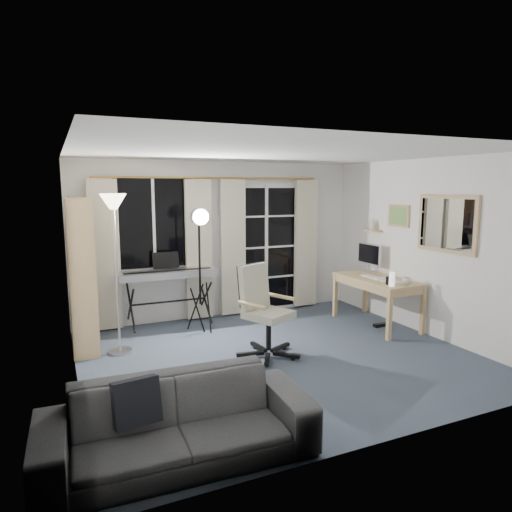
{
  "coord_description": "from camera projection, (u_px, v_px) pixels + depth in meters",
  "views": [
    {
      "loc": [
        -2.4,
        -4.66,
        2.02
      ],
      "look_at": [
        -0.14,
        0.35,
        1.18
      ],
      "focal_mm": 32.0,
      "sensor_mm": 36.0,
      "label": 1
    }
  ],
  "objects": [
    {
      "name": "framed_print",
      "position": [
        399.0,
        216.0,
        6.64
      ],
      "size": [
        0.03,
        0.42,
        0.32
      ],
      "color": "tan",
      "rests_on": "floor"
    },
    {
      "name": "studio_light",
      "position": [
        200.0,
        231.0,
        6.17
      ],
      "size": [
        0.33,
        0.35,
        1.78
      ],
      "rotation": [
        0.0,
        0.0,
        -0.08
      ],
      "color": "black",
      "rests_on": "floor"
    },
    {
      "name": "mug",
      "position": [
        407.0,
        280.0,
        6.21
      ],
      "size": [
        0.12,
        0.09,
        0.12
      ],
      "primitive_type": "imported",
      "rotation": [
        0.0,
        0.0,
        0.01
      ],
      "color": "silver",
      "rests_on": "desk"
    },
    {
      "name": "curtains",
      "position": [
        215.0,
        248.0,
        6.95
      ],
      "size": [
        3.6,
        0.07,
        2.13
      ],
      "color": "gold",
      "rests_on": "floor"
    },
    {
      "name": "window",
      "position": [
        153.0,
        223.0,
        6.61
      ],
      "size": [
        1.2,
        0.08,
        1.4
      ],
      "color": "white",
      "rests_on": "floor"
    },
    {
      "name": "wall_mirror",
      "position": [
        447.0,
        224.0,
        5.83
      ],
      "size": [
        0.04,
        0.94,
        0.74
      ],
      "color": "tan",
      "rests_on": "floor"
    },
    {
      "name": "torchiere_lamp",
      "position": [
        114.0,
        226.0,
        5.38
      ],
      "size": [
        0.38,
        0.38,
        1.94
      ],
      "rotation": [
        0.0,
        0.0,
        -0.25
      ],
      "color": "#B2B2B7",
      "rests_on": "floor"
    },
    {
      "name": "keyboard_piano",
      "position": [
        168.0,
        275.0,
        6.52
      ],
      "size": [
        1.4,
        0.69,
        1.02
      ],
      "rotation": [
        0.0,
        0.0,
        -0.01
      ],
      "color": "black",
      "rests_on": "floor"
    },
    {
      "name": "bookshelf",
      "position": [
        80.0,
        279.0,
        5.61
      ],
      "size": [
        0.34,
        0.89,
        1.88
      ],
      "rotation": [
        0.0,
        0.0,
        -0.04
      ],
      "color": "tan",
      "rests_on": "floor"
    },
    {
      "name": "floor",
      "position": [
        279.0,
        357.0,
        5.48
      ],
      "size": [
        4.5,
        4.0,
        0.02
      ],
      "primitive_type": "cube",
      "color": "#384351",
      "rests_on": "ground"
    },
    {
      "name": "desk",
      "position": [
        377.0,
        284.0,
        6.64
      ],
      "size": [
        0.67,
        1.32,
        0.71
      ],
      "rotation": [
        0.0,
        0.0,
        0.01
      ],
      "color": "tan",
      "rests_on": "floor"
    },
    {
      "name": "french_door",
      "position": [
        265.0,
        249.0,
        7.41
      ],
      "size": [
        1.32,
        0.09,
        2.11
      ],
      "color": "white",
      "rests_on": "floor"
    },
    {
      "name": "office_chair",
      "position": [
        260.0,
        302.0,
        5.48
      ],
      "size": [
        0.76,
        0.75,
        1.1
      ],
      "rotation": [
        0.0,
        0.0,
        0.43
      ],
      "color": "black",
      "rests_on": "floor"
    },
    {
      "name": "wall_shelf",
      "position": [
        372.0,
        226.0,
        7.09
      ],
      "size": [
        0.16,
        0.3,
        0.18
      ],
      "color": "tan",
      "rests_on": "floor"
    },
    {
      "name": "sofa",
      "position": [
        178.0,
        410.0,
        3.36
      ],
      "size": [
        2.02,
        0.67,
        0.78
      ],
      "rotation": [
        0.0,
        0.0,
        -0.04
      ],
      "color": "#2A2A2C",
      "rests_on": "floor"
    },
    {
      "name": "desk_clutter",
      "position": [
        384.0,
        292.0,
        6.43
      ],
      "size": [
        0.41,
        0.8,
        0.89
      ],
      "rotation": [
        0.0,
        0.0,
        0.01
      ],
      "color": "white",
      "rests_on": "desk"
    },
    {
      "name": "monitor",
      "position": [
        369.0,
        255.0,
        7.08
      ],
      "size": [
        0.17,
        0.51,
        0.44
      ],
      "rotation": [
        0.0,
        0.0,
        0.01
      ],
      "color": "silver",
      "rests_on": "desk"
    }
  ]
}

